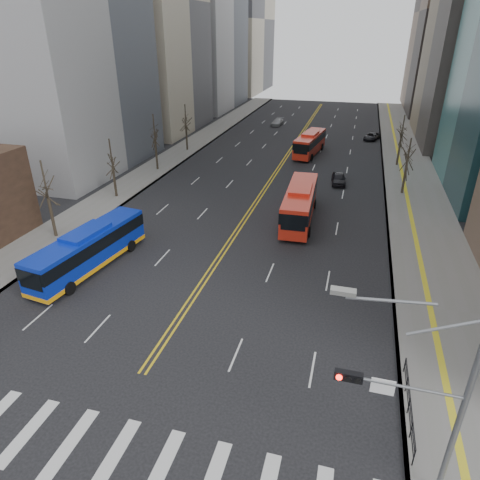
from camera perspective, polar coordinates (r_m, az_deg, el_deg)
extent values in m
plane|color=black|center=(23.25, -19.14, -24.85)|extent=(220.00, 220.00, 0.00)
cube|color=slate|center=(59.29, 21.91, 7.28)|extent=(7.00, 130.00, 0.15)
cube|color=slate|center=(64.65, -9.79, 10.29)|extent=(5.00, 130.00, 0.15)
cube|color=silver|center=(25.02, -26.45, -21.93)|extent=(0.70, 4.00, 0.01)
cube|color=silver|center=(23.79, -21.73, -23.86)|extent=(0.70, 4.00, 0.01)
cube|color=silver|center=(22.75, -16.39, -25.81)|extent=(0.70, 4.00, 0.01)
cube|color=silver|center=(21.91, -10.39, -27.70)|extent=(0.70, 4.00, 0.01)
cube|color=gold|center=(69.27, 6.39, 11.52)|extent=(0.15, 100.00, 0.01)
cube|color=gold|center=(69.21, 6.73, 11.49)|extent=(0.15, 100.00, 0.01)
cube|color=#ACA18B|center=(87.63, -14.44, 28.57)|extent=(22.00, 22.00, 44.00)
cube|color=#ACA18B|center=(141.74, -0.70, 27.37)|extent=(18.00, 30.00, 40.00)
cube|color=brown|center=(115.75, 27.65, 25.45)|extent=(18.00, 30.00, 42.00)
cylinder|color=gray|center=(19.58, 26.96, -21.37)|extent=(0.24, 0.24, 8.00)
cylinder|color=gray|center=(18.10, 20.72, -17.77)|extent=(4.50, 0.12, 0.12)
cube|color=black|center=(17.91, 14.27, -17.18)|extent=(1.10, 0.28, 0.38)
cylinder|color=#FF190C|center=(17.78, 13.07, -17.40)|extent=(0.24, 0.08, 0.24)
cylinder|color=black|center=(17.80, 14.24, -17.53)|extent=(0.24, 0.08, 0.24)
cylinder|color=black|center=(17.81, 15.42, -17.65)|extent=(0.24, 0.08, 0.24)
cube|color=white|center=(18.15, 18.48, -18.05)|extent=(0.90, 0.06, 0.70)
cube|color=#999993|center=(15.58, 13.60, -6.70)|extent=(0.90, 0.35, 0.18)
cube|color=black|center=(24.13, 21.78, -19.02)|extent=(0.04, 6.00, 0.04)
cylinder|color=black|center=(22.47, 22.16, -25.28)|extent=(0.06, 0.06, 1.00)
cylinder|color=black|center=(23.45, 21.85, -22.45)|extent=(0.06, 0.06, 1.00)
cylinder|color=black|center=(24.47, 21.57, -19.85)|extent=(0.06, 0.06, 1.00)
cylinder|color=black|center=(25.55, 21.33, -17.47)|extent=(0.06, 0.06, 1.00)
cylinder|color=black|center=(26.67, 21.11, -15.28)|extent=(0.06, 0.06, 1.00)
cylinder|color=black|center=(42.96, -23.73, 2.69)|extent=(0.28, 0.28, 3.90)
cylinder|color=black|center=(51.34, -16.36, 7.39)|extent=(0.28, 0.28, 3.60)
cylinder|color=black|center=(60.47, -11.07, 10.96)|extent=(0.28, 0.28, 4.00)
cylinder|color=black|center=(70.20, -7.12, 13.27)|extent=(0.28, 0.28, 3.80)
cylinder|color=black|center=(53.88, 21.03, 7.51)|extent=(0.28, 0.28, 3.50)
cylinder|color=black|center=(65.36, 20.40, 10.85)|extent=(0.28, 0.28, 3.75)
cube|color=#0B27B3|center=(36.38, -19.52, -1.14)|extent=(3.98, 11.82, 2.74)
cube|color=black|center=(36.14, -19.65, -0.37)|extent=(4.04, 11.85, 0.99)
cube|color=#0B27B3|center=(35.76, -19.87, 0.95)|extent=(2.47, 4.29, 0.40)
cube|color=#FFA30D|center=(36.91, -19.25, -2.75)|extent=(4.04, 11.85, 0.35)
cylinder|color=black|center=(35.55, -24.59, -5.04)|extent=(0.43, 1.03, 1.00)
cylinder|color=black|center=(33.93, -21.76, -6.00)|extent=(0.43, 1.03, 1.00)
cylinder|color=black|center=(40.08, -17.11, -0.13)|extent=(0.43, 1.03, 1.00)
cylinder|color=black|center=(38.66, -14.34, -0.76)|extent=(0.43, 1.03, 1.00)
cube|color=red|center=(43.46, 7.97, 4.85)|extent=(3.05, 11.49, 2.97)
cube|color=black|center=(43.26, 8.02, 5.56)|extent=(3.11, 11.52, 1.06)
cube|color=red|center=(42.91, 8.10, 6.82)|extent=(2.23, 4.07, 0.40)
cylinder|color=black|center=(40.77, 5.51, 1.45)|extent=(0.34, 1.01, 1.00)
cylinder|color=black|center=(40.56, 9.13, 1.09)|extent=(0.34, 1.01, 1.00)
cylinder|color=black|center=(47.44, 6.77, 5.07)|extent=(0.34, 1.01, 1.00)
cylinder|color=black|center=(47.26, 9.90, 4.77)|extent=(0.34, 1.01, 1.00)
cube|color=red|center=(68.26, 9.29, 12.61)|extent=(3.76, 10.90, 2.76)
cube|color=black|center=(68.14, 9.33, 13.06)|extent=(3.82, 10.92, 0.99)
cube|color=red|center=(67.93, 9.38, 13.82)|extent=(2.40, 3.95, 0.40)
cylinder|color=black|center=(65.65, 7.42, 11.08)|extent=(0.42, 1.03, 1.00)
cylinder|color=black|center=(65.08, 9.50, 10.80)|extent=(0.42, 1.03, 1.00)
cylinder|color=black|center=(72.06, 8.96, 12.35)|extent=(0.42, 1.03, 1.00)
cylinder|color=black|center=(71.53, 10.87, 12.10)|extent=(0.42, 1.03, 1.00)
imported|color=white|center=(39.64, -17.63, -0.15)|extent=(2.28, 4.57, 1.44)
imported|color=black|center=(55.54, 13.01, 7.99)|extent=(2.07, 4.27, 1.40)
imported|color=#97989C|center=(89.64, 5.02, 15.39)|extent=(2.22, 4.55, 1.27)
imported|color=black|center=(80.44, 17.15, 13.06)|extent=(3.12, 4.67, 1.19)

